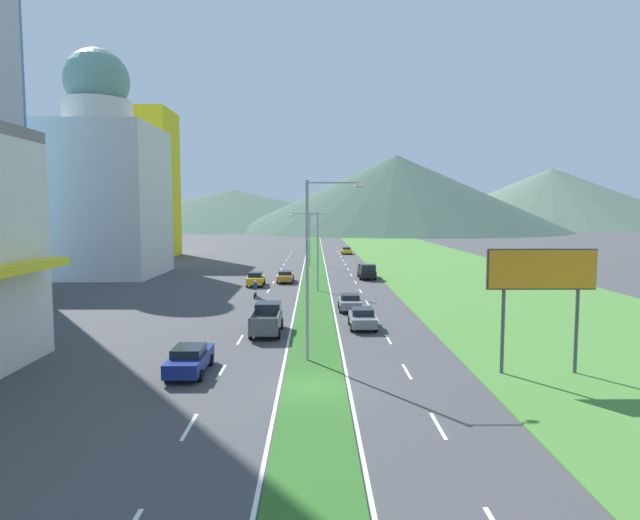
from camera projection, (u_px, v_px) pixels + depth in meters
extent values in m
plane|color=#424244|center=(314.00, 388.00, 27.09)|extent=(600.00, 600.00, 0.00)
cube|color=#2D6023|center=(315.00, 266.00, 86.85)|extent=(3.20, 240.00, 0.06)
cube|color=#477F33|center=(443.00, 266.00, 87.05)|extent=(24.00, 240.00, 0.06)
cube|color=silver|center=(189.00, 427.00, 22.22)|extent=(0.16, 2.80, 0.01)
cube|color=silver|center=(221.00, 372.00, 29.77)|extent=(0.16, 2.80, 0.01)
cube|color=silver|center=(240.00, 340.00, 37.32)|extent=(0.16, 2.80, 0.01)
cube|color=silver|center=(253.00, 318.00, 44.88)|extent=(0.16, 2.80, 0.01)
cube|color=silver|center=(262.00, 303.00, 52.43)|extent=(0.16, 2.80, 0.01)
cube|color=silver|center=(268.00, 291.00, 59.98)|extent=(0.16, 2.80, 0.01)
cube|color=silver|center=(273.00, 282.00, 67.53)|extent=(0.16, 2.80, 0.01)
cube|color=silver|center=(278.00, 275.00, 75.08)|extent=(0.16, 2.80, 0.01)
cube|color=silver|center=(281.00, 269.00, 82.63)|extent=(0.16, 2.80, 0.01)
cube|color=silver|center=(284.00, 264.00, 90.18)|extent=(0.16, 2.80, 0.01)
cube|color=silver|center=(286.00, 260.00, 97.73)|extent=(0.16, 2.80, 0.01)
cube|color=silver|center=(288.00, 257.00, 105.28)|extent=(0.16, 2.80, 0.01)
cube|color=silver|center=(290.00, 254.00, 112.83)|extent=(0.16, 2.80, 0.01)
cube|color=silver|center=(292.00, 251.00, 120.38)|extent=(0.16, 2.80, 0.01)
cube|color=silver|center=(438.00, 426.00, 22.32)|extent=(0.16, 2.80, 0.01)
cube|color=silver|center=(407.00, 372.00, 29.87)|extent=(0.16, 2.80, 0.01)
cube|color=silver|center=(388.00, 339.00, 37.42)|extent=(0.16, 2.80, 0.01)
cube|color=silver|center=(376.00, 318.00, 44.97)|extent=(0.16, 2.80, 0.01)
cube|color=silver|center=(367.00, 302.00, 52.53)|extent=(0.16, 2.80, 0.01)
cube|color=silver|center=(361.00, 291.00, 60.08)|extent=(0.16, 2.80, 0.01)
cube|color=silver|center=(355.00, 282.00, 67.63)|extent=(0.16, 2.80, 0.01)
cube|color=silver|center=(351.00, 275.00, 75.18)|extent=(0.16, 2.80, 0.01)
cube|color=silver|center=(348.00, 269.00, 82.73)|extent=(0.16, 2.80, 0.01)
cube|color=silver|center=(345.00, 264.00, 90.28)|extent=(0.16, 2.80, 0.01)
cube|color=silver|center=(343.00, 260.00, 97.83)|extent=(0.16, 2.80, 0.01)
cube|color=silver|center=(341.00, 257.00, 105.38)|extent=(0.16, 2.80, 0.01)
cube|color=silver|center=(339.00, 254.00, 112.93)|extent=(0.16, 2.80, 0.01)
cube|color=silver|center=(338.00, 251.00, 120.48)|extent=(0.16, 2.80, 0.01)
cube|color=silver|center=(304.00, 267.00, 86.83)|extent=(0.16, 240.00, 0.01)
cube|color=silver|center=(325.00, 266.00, 86.87)|extent=(0.16, 240.00, 0.01)
cube|color=silver|center=(101.00, 202.00, 74.21)|extent=(15.40, 15.40, 20.21)
cylinder|color=beige|center=(98.00, 114.00, 73.16)|extent=(8.96, 8.96, 3.41)
sphere|color=slate|center=(97.00, 81.00, 72.78)|extent=(8.53, 8.53, 8.53)
cube|color=yellow|center=(142.00, 184.00, 104.80)|extent=(12.09, 12.09, 28.01)
cone|color=#3D5647|center=(233.00, 208.00, 302.90)|extent=(192.36, 192.36, 20.86)
cone|color=#3D5647|center=(396.00, 193.00, 247.98)|extent=(150.67, 150.67, 34.33)
cone|color=#516B56|center=(551.00, 198.00, 306.91)|extent=(159.44, 159.44, 32.99)
cylinder|color=#99999E|center=(307.00, 272.00, 31.57)|extent=(0.18, 0.18, 10.57)
cylinder|color=#99999E|center=(333.00, 183.00, 31.12)|extent=(2.96, 0.11, 0.10)
ellipsoid|color=silver|center=(359.00, 186.00, 31.15)|extent=(0.56, 0.28, 0.20)
cylinder|color=#99999E|center=(318.00, 252.00, 59.62)|extent=(0.18, 0.18, 8.68)
cylinder|color=#99999E|center=(305.00, 214.00, 59.34)|extent=(2.85, 0.31, 0.10)
ellipsoid|color=silver|center=(292.00, 216.00, 59.45)|extent=(0.56, 0.28, 0.20)
cylinder|color=#99999E|center=(310.00, 240.00, 87.57)|extent=(0.18, 0.18, 8.48)
cylinder|color=#99999E|center=(319.00, 214.00, 87.25)|extent=(2.94, 0.15, 0.10)
ellipsoid|color=silver|center=(328.00, 215.00, 87.31)|extent=(0.56, 0.28, 0.20)
cylinder|color=#4C4C51|center=(503.00, 331.00, 29.24)|extent=(0.20, 0.20, 4.70)
cylinder|color=#4C4C51|center=(576.00, 331.00, 29.28)|extent=(0.20, 0.20, 4.70)
cube|color=orange|center=(542.00, 269.00, 28.86)|extent=(5.69, 0.16, 2.01)
cube|color=#4C4C51|center=(542.00, 269.00, 28.98)|extent=(5.89, 0.08, 2.21)
cube|color=slate|center=(362.00, 319.00, 40.96)|extent=(1.85, 4.11, 0.69)
cube|color=black|center=(362.00, 311.00, 41.07)|extent=(1.59, 1.81, 0.48)
cylinder|color=black|center=(376.00, 328.00, 39.73)|extent=(0.22, 0.64, 0.64)
cylinder|color=black|center=(352.00, 328.00, 39.71)|extent=(0.22, 0.64, 0.64)
cylinder|color=black|center=(372.00, 321.00, 42.27)|extent=(0.22, 0.64, 0.64)
cylinder|color=black|center=(350.00, 321.00, 42.25)|extent=(0.22, 0.64, 0.64)
cube|color=yellow|center=(346.00, 251.00, 112.30)|extent=(1.84, 4.07, 0.62)
cube|color=black|center=(346.00, 248.00, 112.41)|extent=(1.59, 1.79, 0.45)
cylinder|color=black|center=(351.00, 253.00, 111.08)|extent=(0.22, 0.64, 0.64)
cylinder|color=black|center=(343.00, 253.00, 111.06)|extent=(0.22, 0.64, 0.64)
cylinder|color=black|center=(350.00, 252.00, 113.59)|extent=(0.22, 0.64, 0.64)
cylinder|color=black|center=(342.00, 252.00, 113.57)|extent=(0.22, 0.64, 0.64)
cube|color=slate|center=(350.00, 303.00, 48.27)|extent=(1.87, 4.03, 0.68)
cube|color=black|center=(350.00, 297.00, 48.38)|extent=(1.61, 1.77, 0.45)
cylinder|color=black|center=(361.00, 309.00, 47.07)|extent=(0.22, 0.64, 0.64)
cylinder|color=black|center=(340.00, 309.00, 47.05)|extent=(0.22, 0.64, 0.64)
cylinder|color=black|center=(359.00, 304.00, 49.56)|extent=(0.22, 0.64, 0.64)
cylinder|color=black|center=(339.00, 305.00, 49.54)|extent=(0.22, 0.64, 0.64)
cube|color=navy|center=(190.00, 360.00, 29.58)|extent=(1.81, 4.76, 0.75)
cube|color=black|center=(189.00, 351.00, 29.33)|extent=(1.56, 2.09, 0.45)
cylinder|color=black|center=(181.00, 360.00, 31.07)|extent=(0.22, 0.64, 0.64)
cylinder|color=black|center=(211.00, 360.00, 31.09)|extent=(0.22, 0.64, 0.64)
cylinder|color=black|center=(167.00, 375.00, 28.13)|extent=(0.22, 0.64, 0.64)
cylinder|color=black|center=(200.00, 375.00, 28.15)|extent=(0.22, 0.64, 0.64)
cube|color=#C6842D|center=(285.00, 277.00, 67.69)|extent=(1.86, 4.78, 0.66)
cube|color=black|center=(285.00, 273.00, 67.45)|extent=(1.60, 2.10, 0.43)
cylinder|color=black|center=(279.00, 278.00, 69.19)|extent=(0.22, 0.64, 0.64)
cylinder|color=black|center=(293.00, 278.00, 69.20)|extent=(0.22, 0.64, 0.64)
cylinder|color=black|center=(277.00, 281.00, 66.24)|extent=(0.22, 0.64, 0.64)
cylinder|color=black|center=(292.00, 281.00, 66.25)|extent=(0.22, 0.64, 0.64)
cube|color=yellow|center=(256.00, 280.00, 64.37)|extent=(1.82, 4.30, 0.77)
cube|color=black|center=(256.00, 274.00, 64.14)|extent=(1.57, 1.89, 0.54)
cylinder|color=black|center=(250.00, 282.00, 65.73)|extent=(0.22, 0.64, 0.64)
cylinder|color=black|center=(264.00, 282.00, 65.74)|extent=(0.22, 0.64, 0.64)
cylinder|color=black|center=(247.00, 285.00, 63.07)|extent=(0.22, 0.64, 0.64)
cylinder|color=black|center=(262.00, 285.00, 63.09)|extent=(0.22, 0.64, 0.64)
cube|color=#515459|center=(266.00, 323.00, 39.11)|extent=(2.00, 5.40, 0.80)
cube|color=black|center=(268.00, 308.00, 40.63)|extent=(1.84, 2.00, 0.80)
cube|color=#515459|center=(252.00, 317.00, 37.95)|extent=(0.10, 3.20, 0.44)
cube|color=#515459|center=(278.00, 317.00, 37.97)|extent=(0.10, 3.20, 0.44)
cube|color=#515459|center=(263.00, 322.00, 36.41)|extent=(1.84, 0.10, 0.44)
cylinder|color=black|center=(256.00, 324.00, 40.75)|extent=(0.26, 0.80, 0.80)
cylinder|color=black|center=(281.00, 323.00, 40.77)|extent=(0.26, 0.80, 0.80)
cylinder|color=black|center=(251.00, 333.00, 37.52)|extent=(0.26, 0.80, 0.80)
cylinder|color=black|center=(278.00, 333.00, 37.54)|extent=(0.26, 0.80, 0.80)
cube|color=black|center=(367.00, 272.00, 71.33)|extent=(2.00, 5.40, 0.80)
cube|color=black|center=(368.00, 268.00, 69.66)|extent=(1.84, 2.00, 0.80)
cube|color=black|center=(373.00, 267.00, 72.38)|extent=(0.10, 3.20, 0.44)
cube|color=black|center=(359.00, 267.00, 72.36)|extent=(0.10, 3.20, 0.44)
cube|color=black|center=(365.00, 266.00, 73.91)|extent=(1.84, 0.10, 0.44)
cylinder|color=black|center=(375.00, 277.00, 69.76)|extent=(0.26, 0.80, 0.80)
cylinder|color=black|center=(360.00, 277.00, 69.74)|extent=(0.26, 0.80, 0.80)
cylinder|color=black|center=(373.00, 274.00, 72.99)|extent=(0.26, 0.80, 0.80)
cylinder|color=black|center=(358.00, 274.00, 72.97)|extent=(0.26, 0.80, 0.80)
cylinder|color=black|center=(256.00, 294.00, 56.13)|extent=(0.10, 0.60, 0.60)
cylinder|color=black|center=(255.00, 296.00, 54.74)|extent=(0.12, 0.60, 0.60)
cube|color=#C6842D|center=(255.00, 293.00, 55.42)|extent=(0.20, 1.12, 0.25)
ellipsoid|color=#C6842D|center=(256.00, 289.00, 55.59)|extent=(0.24, 0.44, 0.24)
cube|color=navy|center=(255.00, 286.00, 55.26)|extent=(0.36, 0.28, 0.70)
sphere|color=silver|center=(255.00, 282.00, 55.26)|extent=(0.26, 0.26, 0.26)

